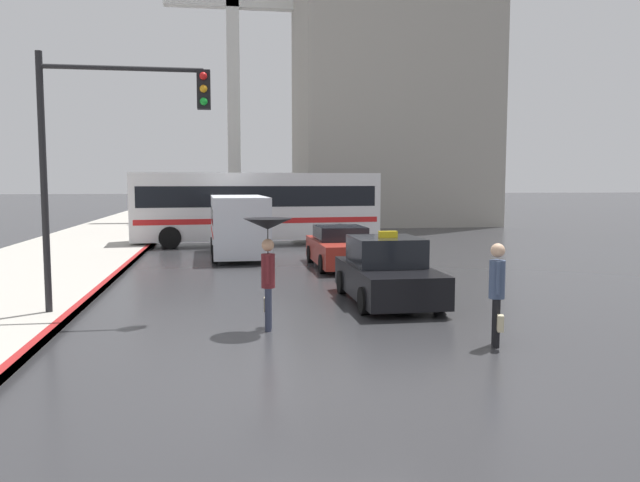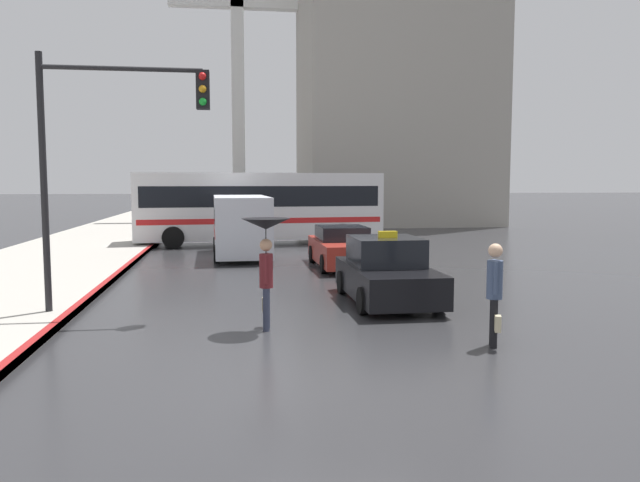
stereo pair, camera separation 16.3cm
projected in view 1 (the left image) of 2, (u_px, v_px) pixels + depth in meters
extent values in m
plane|color=#2D2D30|center=(350.00, 385.00, 8.83)|extent=(300.00, 300.00, 0.00)
cube|color=black|center=(387.00, 281.00, 14.88)|extent=(1.80, 4.11, 0.71)
cube|color=black|center=(386.00, 251.00, 15.01)|extent=(1.58, 1.85, 0.67)
cylinder|color=black|center=(440.00, 298.00, 13.78)|extent=(0.20, 0.60, 0.60)
cylinder|color=black|center=(364.00, 301.00, 13.51)|extent=(0.20, 0.60, 0.60)
cylinder|color=black|center=(406.00, 281.00, 16.28)|extent=(0.20, 0.60, 0.60)
cylinder|color=black|center=(342.00, 282.00, 16.02)|extent=(0.20, 0.60, 0.60)
cube|color=yellow|center=(388.00, 234.00, 14.77)|extent=(0.44, 0.16, 0.16)
cube|color=#A52D23|center=(341.00, 251.00, 21.09)|extent=(1.80, 4.49, 0.74)
cube|color=black|center=(340.00, 233.00, 21.26)|extent=(1.58, 2.02, 0.47)
cylinder|color=black|center=(376.00, 263.00, 19.88)|extent=(0.20, 0.60, 0.60)
cylinder|color=black|center=(323.00, 264.00, 19.62)|extent=(0.20, 0.60, 0.60)
cylinder|color=black|center=(357.00, 253.00, 22.62)|extent=(0.20, 0.60, 0.60)
cylinder|color=black|center=(310.00, 254.00, 22.35)|extent=(0.20, 0.60, 0.60)
cube|color=silver|center=(238.00, 224.00, 23.91)|extent=(2.17, 5.51, 2.16)
cube|color=black|center=(238.00, 214.00, 23.87)|extent=(2.17, 5.07, 0.56)
cube|color=red|center=(239.00, 231.00, 23.93)|extent=(2.18, 5.29, 0.14)
cylinder|color=black|center=(268.00, 253.00, 22.57)|extent=(0.22, 0.64, 0.63)
cylinder|color=black|center=(215.00, 254.00, 22.22)|extent=(0.22, 0.64, 0.63)
cylinder|color=black|center=(260.00, 244.00, 25.77)|extent=(0.22, 0.64, 0.63)
cylinder|color=black|center=(213.00, 245.00, 25.42)|extent=(0.22, 0.64, 0.63)
cube|color=silver|center=(256.00, 206.00, 28.83)|extent=(11.43, 3.50, 3.02)
cube|color=black|center=(256.00, 196.00, 28.79)|extent=(10.87, 3.47, 0.92)
cube|color=red|center=(257.00, 219.00, 28.89)|extent=(11.10, 3.50, 0.24)
cylinder|color=black|center=(170.00, 238.00, 26.85)|extent=(0.98, 0.37, 0.96)
cylinder|color=black|center=(169.00, 233.00, 29.16)|extent=(0.98, 0.37, 0.96)
cylinder|color=black|center=(339.00, 234.00, 28.68)|extent=(0.98, 0.37, 0.96)
cylinder|color=black|center=(326.00, 230.00, 31.00)|extent=(0.98, 0.37, 0.96)
cylinder|color=#2D3347|center=(268.00, 310.00, 11.96)|extent=(0.14, 0.14, 0.83)
cylinder|color=#2D3347|center=(269.00, 308.00, 12.18)|extent=(0.14, 0.14, 0.83)
cylinder|color=maroon|center=(268.00, 271.00, 12.00)|extent=(0.30, 0.30, 0.66)
sphere|color=tan|center=(268.00, 245.00, 11.96)|extent=(0.24, 0.24, 0.24)
cylinder|color=maroon|center=(267.00, 270.00, 11.83)|extent=(0.08, 0.08, 0.56)
cylinder|color=maroon|center=(269.00, 267.00, 12.17)|extent=(0.08, 0.08, 0.56)
cone|color=black|center=(268.00, 224.00, 11.92)|extent=(0.94, 0.94, 0.21)
cylinder|color=black|center=(268.00, 242.00, 11.95)|extent=(0.02, 0.02, 0.68)
cube|color=#BFB28C|center=(267.00, 304.00, 12.32)|extent=(0.12, 0.19, 0.28)
cylinder|color=black|center=(495.00, 321.00, 11.00)|extent=(0.15, 0.15, 0.85)
cylinder|color=black|center=(496.00, 324.00, 10.78)|extent=(0.15, 0.15, 0.85)
cylinder|color=#3D4C6B|center=(497.00, 279.00, 10.82)|extent=(0.35, 0.35, 0.67)
sphere|color=#DBAD89|center=(498.00, 250.00, 10.77)|extent=(0.25, 0.25, 0.25)
cylinder|color=#3D4C6B|center=(496.00, 275.00, 10.99)|extent=(0.09, 0.09, 0.57)
cylinder|color=#3D4C6B|center=(498.00, 278.00, 10.64)|extent=(0.09, 0.09, 0.57)
cube|color=#BFB28C|center=(500.00, 323.00, 10.63)|extent=(0.15, 0.20, 0.28)
cylinder|color=black|center=(44.00, 188.00, 12.78)|extent=(0.14, 0.14, 5.50)
cylinder|color=black|center=(123.00, 68.00, 12.80)|extent=(3.26, 0.10, 0.10)
cube|color=black|center=(204.00, 90.00, 13.09)|extent=(0.28, 0.28, 0.80)
sphere|color=red|center=(203.00, 76.00, 12.91)|extent=(0.16, 0.16, 0.16)
sphere|color=orange|center=(204.00, 89.00, 12.93)|extent=(0.16, 0.16, 0.16)
sphere|color=green|center=(204.00, 101.00, 12.95)|extent=(0.16, 0.16, 0.16)
cube|color=#A39E93|center=(391.00, 47.00, 42.32)|extent=(12.63, 9.19, 24.05)
cube|color=white|center=(233.00, 70.00, 44.39)|extent=(0.90, 0.90, 21.62)
cube|color=white|center=(232.00, 1.00, 43.94)|extent=(9.51, 0.90, 0.90)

